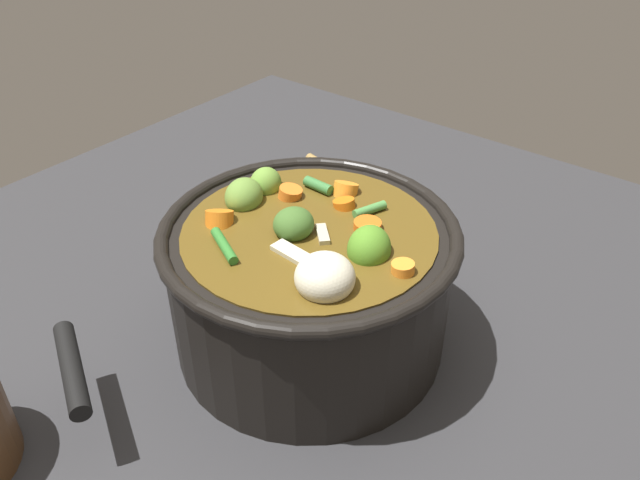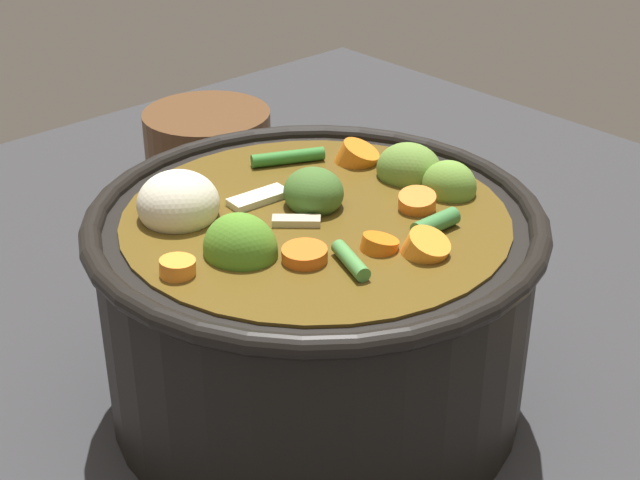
# 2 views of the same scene
# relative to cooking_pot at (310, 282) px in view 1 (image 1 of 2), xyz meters

# --- Properties ---
(ground_plane) EXTENTS (1.10, 1.10, 0.00)m
(ground_plane) POSITION_rel_cooking_pot_xyz_m (0.00, 0.00, -0.07)
(ground_plane) COLOR #2D2D30
(cooking_pot) EXTENTS (0.28, 0.28, 0.17)m
(cooking_pot) POSITION_rel_cooking_pot_xyz_m (0.00, 0.00, 0.00)
(cooking_pot) COLOR black
(cooking_pot) RESTS_ON ground_plane
(wooden_spoon) EXTENTS (0.17, 0.19, 0.02)m
(wooden_spoon) POSITION_rel_cooking_pot_xyz_m (0.22, 0.17, -0.07)
(wooden_spoon) COLOR olive
(wooden_spoon) RESTS_ON ground_plane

